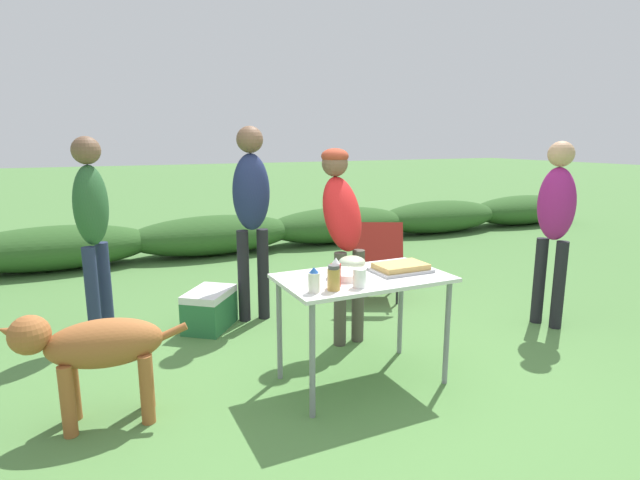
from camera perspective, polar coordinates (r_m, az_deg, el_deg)
name	(u,v)px	position (r m, az deg, el deg)	size (l,w,h in m)	color
ground_plane	(361,380)	(3.55, 4.76, -15.70)	(60.00, 60.00, 0.00)	#4C7A3D
shrub_hedge	(214,235)	(7.26, -12.07, 0.57)	(14.40, 0.90, 0.55)	#2D5623
folding_table	(363,287)	(3.30, 4.95, -5.41)	(1.10, 0.64, 0.74)	silver
food_tray	(401,268)	(3.41, 9.21, -3.16)	(0.38, 0.26, 0.06)	#9E9EA3
plate_stack	(346,275)	(3.22, 2.95, -3.98)	(0.24, 0.24, 0.05)	white
mixing_bowl	(352,262)	(3.45, 3.69, -2.55)	(0.19, 0.19, 0.09)	#ADBC99
paper_cup_stack	(360,278)	(3.02, 4.54, -4.34)	(0.08, 0.08, 0.12)	white
spice_jar	(334,278)	(2.95, 1.58, -4.36)	(0.08, 0.08, 0.15)	#B2893D
ketchup_bottle	(336,273)	(3.03, 1.82, -3.73)	(0.06, 0.06, 0.18)	red
mayo_bottle	(314,280)	(2.91, -0.70, -4.64)	(0.07, 0.07, 0.15)	silver
standing_person_in_red_jacket	(342,220)	(3.95, 2.54, 2.31)	(0.35, 0.46, 1.55)	#4C473D
standing_person_in_gray_fleece	(555,215)	(4.69, 25.30, 2.55)	(0.30, 0.36, 1.60)	black
standing_person_in_olive_jacket	(92,218)	(4.34, -24.59, 2.31)	(0.37, 0.40, 1.64)	#232D4C
standing_person_with_beanie	(252,203)	(4.41, -7.84, 4.16)	(0.35, 0.26, 1.73)	black
dog	(94,348)	(3.15, -24.43, -11.18)	(1.00, 0.35, 0.69)	#9E5B2D
camp_chair_green_behind_table	(377,256)	(5.02, 6.53, -1.86)	(0.68, 0.73, 0.83)	maroon
cooler_box	(210,309)	(4.47, -12.49, -7.73)	(0.55, 0.57, 0.34)	#286B3D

